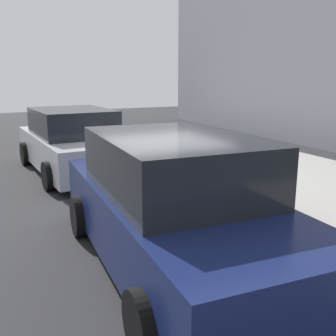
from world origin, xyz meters
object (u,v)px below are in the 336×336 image
object	(u,v)px
suitcase_black_5	(194,164)
suitcase_maroon_7	(174,160)
fire_hydrant	(145,140)
suitcase_olive_9	(157,150)
suitcase_olive_2	(236,179)
suitcase_silver_8	(170,153)
parked_car_navy_0	(174,207)
bollard_post	(131,137)
suitcase_navy_3	(222,176)
suitcase_silver_1	(256,192)
parked_car_silver_1	(73,143)
suitcase_red_6	(187,157)
suitcase_teal_4	(208,167)
suitcase_maroon_0	(278,192)

from	to	relation	value
suitcase_black_5	suitcase_maroon_7	xyz separation A→B (m)	(0.98, 0.01, -0.09)
fire_hydrant	suitcase_olive_9	bearing A→B (deg)	175.67
suitcase_olive_2	suitcase_maroon_7	bearing A→B (deg)	0.44
suitcase_silver_8	fire_hydrant	world-z (taller)	fire_hydrant
suitcase_maroon_7	parked_car_navy_0	bearing A→B (deg)	153.36
suitcase_maroon_7	bollard_post	xyz separation A→B (m)	(2.84, 0.07, 0.16)
suitcase_olive_2	suitcase_navy_3	bearing A→B (deg)	-5.31
suitcase_silver_1	fire_hydrant	world-z (taller)	fire_hydrant
suitcase_olive_2	suitcase_black_5	bearing A→B (deg)	0.44
parked_car_silver_1	suitcase_black_5	bearing A→B (deg)	-137.86
suitcase_red_6	suitcase_olive_9	distance (m)	1.57
suitcase_black_5	parked_car_navy_0	distance (m)	4.00
suitcase_teal_4	suitcase_red_6	xyz separation A→B (m)	(1.02, -0.02, 0.01)
suitcase_olive_2	suitcase_red_6	size ratio (longest dim) A/B	0.95
suitcase_maroon_0	bollard_post	size ratio (longest dim) A/B	1.00
suitcase_black_5	suitcase_navy_3	bearing A→B (deg)	-176.59
suitcase_black_5	suitcase_maroon_7	world-z (taller)	suitcase_black_5
suitcase_maroon_7	parked_car_silver_1	world-z (taller)	parked_car_silver_1
suitcase_maroon_0	suitcase_red_6	bearing A→B (deg)	1.02
suitcase_olive_2	parked_car_silver_1	world-z (taller)	parked_car_silver_1
suitcase_teal_4	bollard_post	world-z (taller)	suitcase_teal_4
parked_car_silver_1	bollard_post	bearing A→B (deg)	-55.93
suitcase_red_6	suitcase_maroon_7	xyz separation A→B (m)	(0.49, 0.08, -0.14)
suitcase_black_5	suitcase_olive_9	world-z (taller)	suitcase_black_5
suitcase_teal_4	suitcase_black_5	size ratio (longest dim) A/B	0.97
suitcase_teal_4	parked_car_navy_0	bearing A→B (deg)	141.65
parked_car_navy_0	fire_hydrant	bearing A→B (deg)	-19.37
suitcase_maroon_7	suitcase_teal_4	bearing A→B (deg)	-177.96
suitcase_silver_1	suitcase_maroon_7	size ratio (longest dim) A/B	1.09
suitcase_maroon_0	suitcase_teal_4	distance (m)	2.13
suitcase_maroon_7	suitcase_maroon_0	bearing A→B (deg)	-177.93
suitcase_maroon_0	suitcase_navy_3	distance (m)	1.61
suitcase_maroon_0	suitcase_maroon_7	xyz separation A→B (m)	(3.64, 0.13, -0.14)
suitcase_silver_1	parked_car_navy_0	distance (m)	2.57
suitcase_red_6	suitcase_olive_9	world-z (taller)	suitcase_red_6
suitcase_maroon_7	parked_car_silver_1	bearing A→B (deg)	56.74
suitcase_silver_1	suitcase_olive_2	distance (m)	0.56
suitcase_olive_9	suitcase_silver_8	bearing A→B (deg)	-165.51
suitcase_red_6	fire_hydrant	bearing A→B (deg)	-0.03
suitcase_navy_3	suitcase_red_6	xyz separation A→B (m)	(1.54, -0.01, 0.10)
suitcase_silver_1	parked_car_silver_1	distance (m)	5.08
suitcase_navy_3	suitcase_maroon_7	xyz separation A→B (m)	(2.03, 0.07, -0.04)
suitcase_black_5	suitcase_olive_9	distance (m)	2.06
suitcase_silver_1	parked_car_navy_0	world-z (taller)	parked_car_navy_0
suitcase_maroon_7	parked_car_navy_0	world-z (taller)	parked_car_navy_0
suitcase_olive_9	parked_car_silver_1	bearing A→B (deg)	81.08
suitcase_black_5	fire_hydrant	xyz separation A→B (m)	(3.04, -0.07, 0.09)
fire_hydrant	suitcase_silver_1	bearing A→B (deg)	179.96
suitcase_maroon_0	suitcase_silver_8	distance (m)	4.18
suitcase_teal_4	bollard_post	distance (m)	4.35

